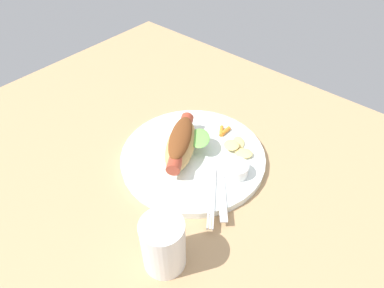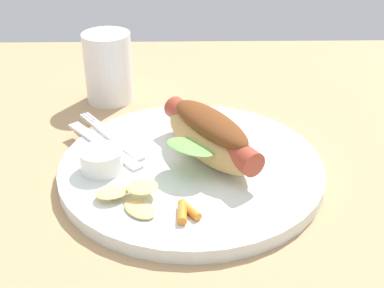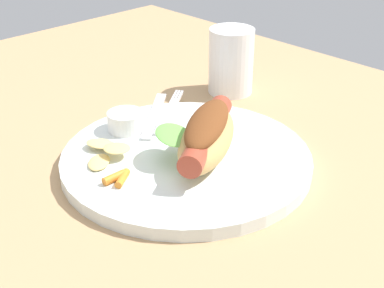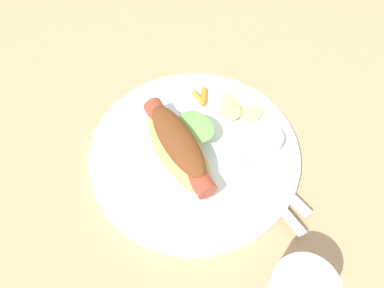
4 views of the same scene
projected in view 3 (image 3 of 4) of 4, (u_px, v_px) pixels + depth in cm
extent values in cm
cube|color=tan|center=(187.00, 160.00, 71.59)|extent=(120.00, 90.00, 1.80)
cylinder|color=white|center=(186.00, 159.00, 68.41)|extent=(30.68, 30.68, 1.60)
ellipsoid|color=tan|center=(207.00, 139.00, 66.34)|extent=(13.08, 16.32, 4.70)
cylinder|color=#A33D28|center=(207.00, 133.00, 65.94)|extent=(11.01, 15.59, 2.82)
ellipsoid|color=brown|center=(207.00, 123.00, 65.34)|extent=(10.62, 13.56, 2.58)
ellipsoid|color=#6BB74C|center=(174.00, 135.00, 65.30)|extent=(7.44, 7.26, 1.40)
cylinder|color=white|center=(126.00, 121.00, 73.04)|extent=(4.82, 4.82, 2.54)
cube|color=silver|center=(167.00, 116.00, 76.84)|extent=(7.61, 9.97, 0.40)
cube|color=silver|center=(180.00, 96.00, 83.08)|extent=(2.11, 2.78, 0.40)
cube|color=silver|center=(178.00, 95.00, 83.15)|extent=(2.11, 2.78, 0.40)
cube|color=silver|center=(175.00, 95.00, 83.22)|extent=(2.11, 2.78, 0.40)
cube|color=silver|center=(154.00, 115.00, 77.13)|extent=(10.43, 11.91, 0.36)
ellipsoid|color=#EAC974|center=(99.00, 162.00, 65.72)|extent=(4.49, 4.61, 0.50)
ellipsoid|color=#EAC974|center=(101.00, 144.00, 68.91)|extent=(4.58, 4.29, 0.92)
ellipsoid|color=#EAC974|center=(117.00, 148.00, 66.76)|extent=(4.18, 4.14, 0.70)
cylinder|color=orange|center=(123.00, 178.00, 62.20)|extent=(2.43, 3.03, 0.86)
cylinder|color=orange|center=(114.00, 177.00, 62.28)|extent=(0.98, 2.81, 0.95)
cylinder|color=white|center=(231.00, 61.00, 86.61)|extent=(7.00, 7.00, 10.27)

